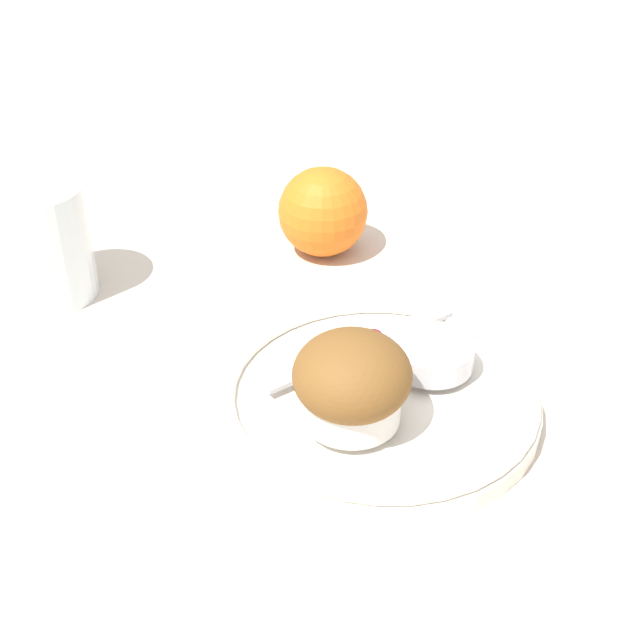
{
  "coord_description": "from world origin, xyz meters",
  "views": [
    {
      "loc": [
        -0.28,
        -0.42,
        0.4
      ],
      "look_at": [
        -0.03,
        0.03,
        0.06
      ],
      "focal_mm": 50.0,
      "sensor_mm": 36.0,
      "label": 1
    }
  ],
  "objects_px": {
    "muffin": "(352,382)",
    "orange_fruit": "(323,212)",
    "juice_glass": "(42,243)",
    "butter_knife": "(359,347)"
  },
  "relations": [
    {
      "from": "muffin",
      "to": "juice_glass",
      "type": "xyz_separation_m",
      "value": [
        -0.13,
        0.28,
        -0.0
      ]
    },
    {
      "from": "muffin",
      "to": "orange_fruit",
      "type": "distance_m",
      "value": 0.26
    },
    {
      "from": "muffin",
      "to": "orange_fruit",
      "type": "bearing_deg",
      "value": 65.33
    },
    {
      "from": "orange_fruit",
      "to": "juice_glass",
      "type": "relative_size",
      "value": 0.82
    },
    {
      "from": "muffin",
      "to": "butter_knife",
      "type": "xyz_separation_m",
      "value": [
        0.04,
        0.06,
        -0.03
      ]
    },
    {
      "from": "butter_knife",
      "to": "orange_fruit",
      "type": "height_order",
      "value": "orange_fruit"
    },
    {
      "from": "muffin",
      "to": "juice_glass",
      "type": "distance_m",
      "value": 0.31
    },
    {
      "from": "muffin",
      "to": "butter_knife",
      "type": "bearing_deg",
      "value": 55.63
    },
    {
      "from": "muffin",
      "to": "orange_fruit",
      "type": "xyz_separation_m",
      "value": [
        0.11,
        0.24,
        -0.01
      ]
    },
    {
      "from": "muffin",
      "to": "butter_knife",
      "type": "relative_size",
      "value": 0.46
    }
  ]
}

